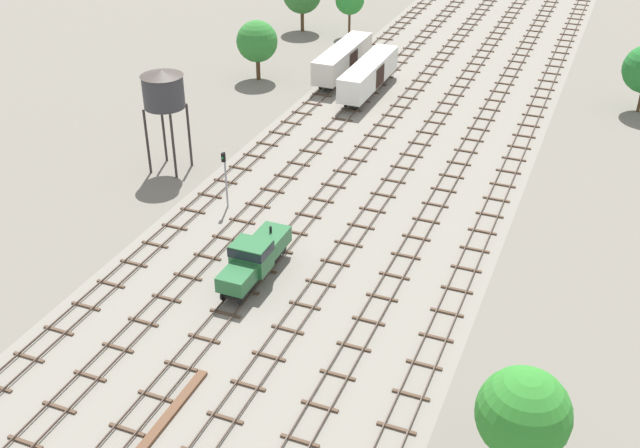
% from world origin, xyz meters
% --- Properties ---
extents(ground_plane, '(480.00, 480.00, 0.00)m').
position_xyz_m(ground_plane, '(0.00, 56.00, 0.00)').
color(ground_plane, slate).
extents(ballast_bed, '(28.08, 176.00, 0.01)m').
position_xyz_m(ballast_bed, '(0.00, 56.00, 0.00)').
color(ballast_bed, gray).
rests_on(ballast_bed, ground).
extents(track_far_left, '(2.40, 126.00, 0.29)m').
position_xyz_m(track_far_left, '(-12.04, 57.00, 0.14)').
color(track_far_left, '#47382D').
rests_on(track_far_left, ground).
extents(track_left, '(2.40, 126.00, 0.29)m').
position_xyz_m(track_left, '(-7.23, 57.00, 0.14)').
color(track_left, '#47382D').
rests_on(track_left, ground).
extents(track_centre_left, '(2.40, 126.00, 0.29)m').
position_xyz_m(track_centre_left, '(-2.41, 57.00, 0.14)').
color(track_centre_left, '#47382D').
rests_on(track_centre_left, ground).
extents(track_centre, '(2.40, 126.00, 0.29)m').
position_xyz_m(track_centre, '(2.41, 57.00, 0.14)').
color(track_centre, '#47382D').
rests_on(track_centre, ground).
extents(track_centre_right, '(2.40, 126.00, 0.29)m').
position_xyz_m(track_centre_right, '(7.23, 57.00, 0.14)').
color(track_centre_right, '#47382D').
rests_on(track_centre_right, ground).
extents(track_right, '(2.40, 126.00, 0.29)m').
position_xyz_m(track_right, '(12.04, 57.00, 0.14)').
color(track_right, '#47382D').
rests_on(track_right, ground).
extents(shunter_loco_centre_left_nearest, '(2.74, 8.46, 3.10)m').
position_xyz_m(shunter_loco_centre_left_nearest, '(-2.41, 24.26, 2.01)').
color(shunter_loco_centre_left_nearest, '#286638').
rests_on(shunter_loco_centre_left_nearest, ground).
extents(freight_boxcar_left_near, '(2.87, 14.00, 3.60)m').
position_xyz_m(freight_boxcar_left_near, '(-7.22, 64.18, 2.45)').
color(freight_boxcar_left_near, white).
rests_on(freight_boxcar_left_near, ground).
extents(freight_boxcar_far_left_mid, '(2.87, 14.00, 3.60)m').
position_xyz_m(freight_boxcar_far_left_mid, '(-12.04, 68.38, 2.45)').
color(freight_boxcar_far_left_mid, beige).
rests_on(freight_boxcar_far_left_mid, ground).
extents(water_tower, '(3.96, 3.96, 9.87)m').
position_xyz_m(water_tower, '(-18.17, 37.99, 8.00)').
color(water_tower, '#2D2826').
rests_on(water_tower, ground).
extents(signal_post_nearest, '(0.28, 0.47, 5.35)m').
position_xyz_m(signal_post_nearest, '(-9.63, 33.36, 3.40)').
color(signal_post_nearest, gray).
rests_on(signal_post_nearest, ground).
extents(lineside_tree_0, '(4.89, 4.89, 7.51)m').
position_xyz_m(lineside_tree_0, '(18.91, 12.04, 5.05)').
color(lineside_tree_0, '#4C331E').
rests_on(lineside_tree_0, ground).
extents(lineside_tree_3, '(5.03, 5.03, 7.33)m').
position_xyz_m(lineside_tree_3, '(-21.47, 63.75, 4.79)').
color(lineside_tree_3, '#4C331E').
rests_on(lineside_tree_3, ground).
extents(lineside_tree_4, '(4.11, 4.11, 7.26)m').
position_xyz_m(lineside_tree_4, '(-17.33, 85.05, 5.18)').
color(lineside_tree_4, '#4C331E').
rests_on(lineside_tree_4, ground).
extents(spare_rail_bundle, '(0.60, 10.00, 0.24)m').
position_xyz_m(spare_rail_bundle, '(-0.76, 8.50, 0.12)').
color(spare_rail_bundle, brown).
rests_on(spare_rail_bundle, ground).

